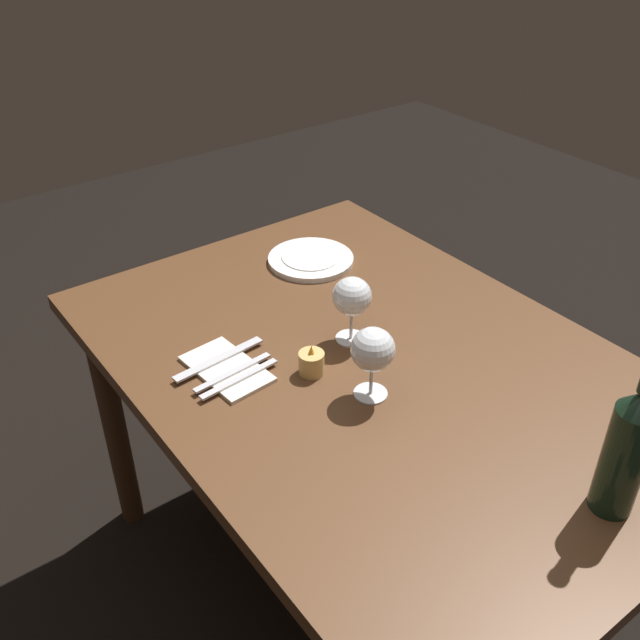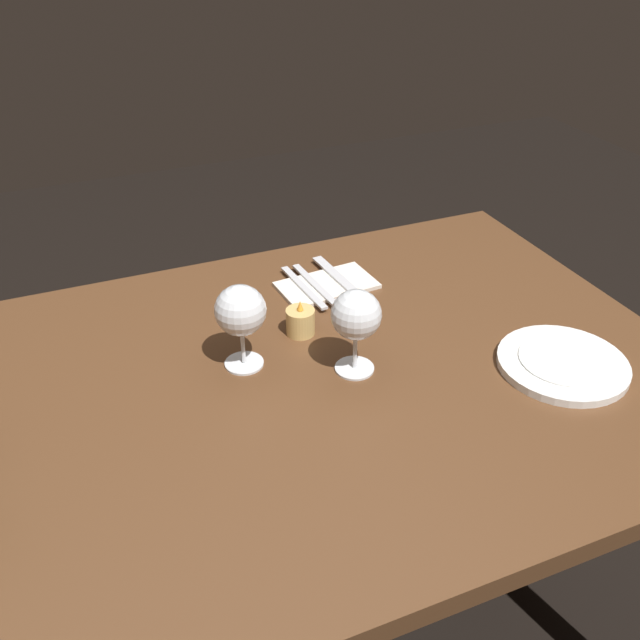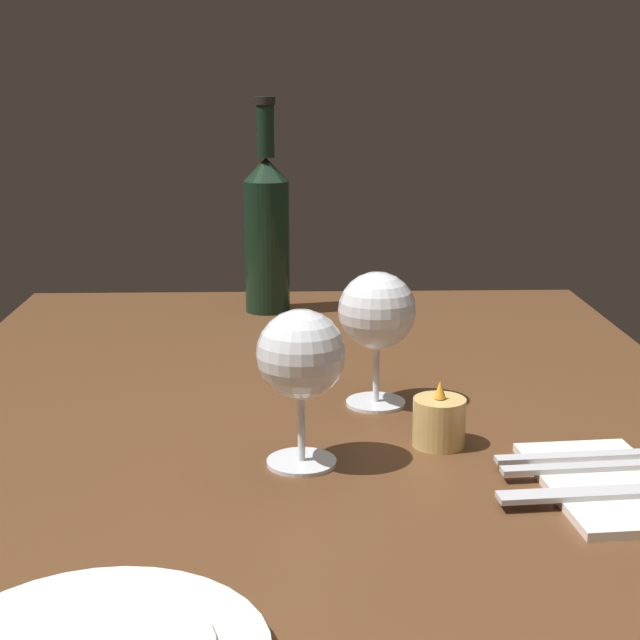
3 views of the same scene
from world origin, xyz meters
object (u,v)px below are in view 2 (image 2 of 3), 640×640
(wine_glass_left, at_px, (356,317))
(fork_outer, at_px, (303,287))
(dinner_plate, at_px, (563,363))
(fork_inner, at_px, (315,285))
(votive_candle, at_px, (300,322))
(wine_glass_right, at_px, (240,312))
(table_knife, at_px, (341,280))
(folded_napkin, at_px, (327,285))

(wine_glass_left, height_order, fork_outer, wine_glass_left)
(dinner_plate, distance_m, fork_inner, 0.49)
(votive_candle, height_order, dinner_plate, votive_candle)
(wine_glass_left, bearing_deg, wine_glass_right, 153.12)
(wine_glass_left, relative_size, table_knife, 0.71)
(votive_candle, xyz_separation_m, fork_inner, (0.08, 0.13, -0.01))
(fork_outer, relative_size, table_knife, 0.86)
(fork_outer, bearing_deg, folded_napkin, 0.00)
(fork_inner, relative_size, table_knife, 0.86)
(wine_glass_right, height_order, votive_candle, wine_glass_right)
(wine_glass_right, distance_m, table_knife, 0.33)
(wine_glass_left, distance_m, table_knife, 0.30)
(votive_candle, height_order, fork_inner, votive_candle)
(wine_glass_left, xyz_separation_m, table_knife, (0.09, 0.27, -0.09))
(fork_inner, xyz_separation_m, fork_outer, (-0.03, 0.00, 0.00))
(folded_napkin, relative_size, fork_inner, 1.10)
(dinner_plate, bearing_deg, wine_glass_right, 156.47)
(table_knife, bearing_deg, dinner_plate, -60.03)
(dinner_plate, distance_m, table_knife, 0.46)
(wine_glass_left, bearing_deg, dinner_plate, -21.75)
(wine_glass_left, bearing_deg, fork_inner, 81.67)
(wine_glass_right, bearing_deg, wine_glass_left, -26.88)
(dinner_plate, xyz_separation_m, folded_napkin, (-0.26, 0.40, -0.00))
(dinner_plate, distance_m, fork_outer, 0.50)
(folded_napkin, xyz_separation_m, table_knife, (0.03, 0.00, 0.01))
(wine_glass_left, distance_m, dinner_plate, 0.36)
(wine_glass_left, xyz_separation_m, folded_napkin, (0.06, 0.27, -0.10))
(wine_glass_left, relative_size, fork_inner, 0.83)
(fork_inner, bearing_deg, dinner_plate, -54.44)
(dinner_plate, xyz_separation_m, fork_outer, (-0.31, 0.40, 0.00))
(wine_glass_left, relative_size, wine_glass_right, 1.00)
(votive_candle, relative_size, table_knife, 0.32)
(fork_outer, bearing_deg, wine_glass_left, -93.05)
(votive_candle, bearing_deg, folded_napkin, 50.89)
(folded_napkin, distance_m, fork_inner, 0.03)
(wine_glass_left, distance_m, fork_inner, 0.29)
(wine_glass_left, distance_m, votive_candle, 0.16)
(wine_glass_right, distance_m, dinner_plate, 0.54)
(wine_glass_right, height_order, fork_inner, wine_glass_right)
(fork_outer, bearing_deg, dinner_plate, -52.12)
(dinner_plate, xyz_separation_m, fork_inner, (-0.28, 0.40, 0.00))
(wine_glass_right, relative_size, folded_napkin, 0.75)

